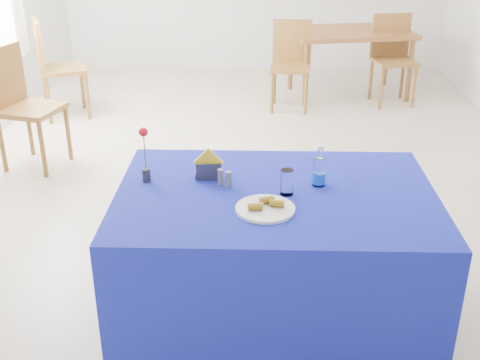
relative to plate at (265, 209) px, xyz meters
name	(u,v)px	position (x,y,z in m)	size (l,w,h in m)	color
floor	(251,173)	(-0.08, 2.11, -0.77)	(7.00, 7.00, 0.00)	beige
plate	(265,209)	(0.00, 0.00, 0.00)	(0.28, 0.28, 0.01)	white
drinking_glass	(287,182)	(0.11, 0.18, 0.06)	(0.07, 0.07, 0.13)	white
salt_shaker	(229,179)	(-0.18, 0.25, 0.04)	(0.03, 0.03, 0.09)	slate
pepper_shaker	(220,177)	(-0.23, 0.28, 0.04)	(0.03, 0.03, 0.09)	slate
blue_table	(274,257)	(0.06, 0.20, -0.39)	(1.60, 1.10, 0.76)	#102199
water_bottle	(319,172)	(0.27, 0.29, 0.06)	(0.07, 0.07, 0.21)	white
napkin_holder	(209,170)	(-0.29, 0.35, 0.04)	(0.16, 0.07, 0.17)	#3C3C41
rose_vase	(145,156)	(-0.61, 0.31, 0.13)	(0.05, 0.05, 0.30)	#25252A
oak_table	(350,37)	(1.01, 4.40, -0.09)	(1.46, 1.08, 0.76)	#96562B
chair_bg_left	(291,58)	(0.32, 3.94, -0.23)	(0.46, 0.46, 0.94)	olive
chair_bg_right	(392,52)	(1.45, 4.17, -0.21)	(0.49, 0.49, 0.97)	olive
chair_win_a	(20,99)	(-2.02, 2.25, -0.18)	(0.56, 0.56, 1.02)	olive
chair_win_b	(53,62)	(-2.14, 3.51, -0.18)	(0.60, 0.60, 1.02)	olive
banana_pieces	(266,203)	(0.01, 0.01, 0.02)	(0.18, 0.12, 0.03)	gold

